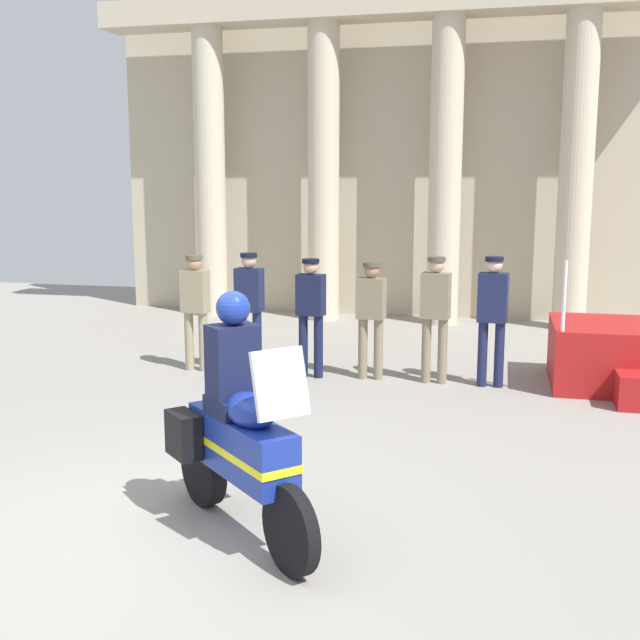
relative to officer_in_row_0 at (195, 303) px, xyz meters
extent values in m
plane|color=gray|center=(1.70, -5.29, -1.00)|extent=(28.00, 28.00, 0.00)
cube|color=#B6AB91|center=(1.99, 5.73, 2.50)|extent=(11.46, 0.30, 7.00)
cylinder|color=beige|center=(-1.59, 4.82, 1.89)|extent=(0.62, 0.62, 5.78)
cylinder|color=beige|center=(0.80, 4.82, 1.89)|extent=(0.62, 0.62, 5.78)
cylinder|color=beige|center=(3.18, 4.82, 1.89)|extent=(0.62, 0.62, 5.78)
cylinder|color=beige|center=(5.57, 4.82, 1.89)|extent=(0.62, 0.62, 5.78)
cube|color=#BEB297|center=(1.99, 4.82, 5.04)|extent=(11.46, 0.82, 0.50)
cylinder|color=silver|center=(5.09, -0.30, 0.30)|extent=(0.05, 0.05, 0.90)
cylinder|color=gray|center=(-0.11, 0.00, -0.57)|extent=(0.13, 0.13, 0.86)
cylinder|color=gray|center=(0.11, 0.00, -0.57)|extent=(0.13, 0.13, 0.86)
cube|color=gray|center=(0.00, 0.00, 0.17)|extent=(0.40, 0.27, 0.62)
sphere|color=tan|center=(0.00, 0.00, 0.58)|extent=(0.21, 0.21, 0.21)
cylinder|color=brown|center=(0.00, 0.00, 0.66)|extent=(0.24, 0.24, 0.06)
cylinder|color=#191E42|center=(0.72, -0.03, -0.54)|extent=(0.13, 0.13, 0.91)
cylinder|color=#191E42|center=(0.94, -0.03, -0.54)|extent=(0.13, 0.13, 0.91)
cube|color=#191E42|center=(0.83, -0.03, 0.22)|extent=(0.40, 0.27, 0.62)
sphere|color=tan|center=(0.83, -0.03, 0.63)|extent=(0.21, 0.21, 0.21)
cylinder|color=black|center=(0.83, -0.03, 0.71)|extent=(0.24, 0.24, 0.06)
cylinder|color=#141938|center=(1.62, -0.02, -0.55)|extent=(0.13, 0.13, 0.89)
cylinder|color=#141938|center=(1.84, -0.02, -0.55)|extent=(0.13, 0.13, 0.89)
cube|color=#141938|center=(1.73, -0.02, 0.18)|extent=(0.40, 0.27, 0.57)
sphere|color=tan|center=(1.73, -0.02, 0.57)|extent=(0.21, 0.21, 0.21)
cylinder|color=black|center=(1.73, -0.02, 0.65)|extent=(0.24, 0.24, 0.06)
cylinder|color=#7A7056|center=(2.46, 0.07, -0.57)|extent=(0.13, 0.13, 0.86)
cylinder|color=#7A7056|center=(2.68, 0.07, -0.57)|extent=(0.13, 0.13, 0.86)
cube|color=#7A7056|center=(2.57, 0.07, 0.14)|extent=(0.40, 0.27, 0.57)
sphere|color=#997056|center=(2.57, 0.07, 0.53)|extent=(0.21, 0.21, 0.21)
cylinder|color=#494334|center=(2.57, 0.07, 0.61)|extent=(0.24, 0.24, 0.06)
cylinder|color=#7A7056|center=(3.35, 0.04, -0.55)|extent=(0.13, 0.13, 0.90)
cylinder|color=#7A7056|center=(3.57, 0.04, -0.55)|extent=(0.13, 0.13, 0.90)
cube|color=#7A7056|center=(3.46, 0.04, 0.21)|extent=(0.40, 0.27, 0.62)
sphere|color=tan|center=(3.46, 0.04, 0.63)|extent=(0.21, 0.21, 0.21)
cylinder|color=#494334|center=(3.46, 0.04, 0.71)|extent=(0.24, 0.24, 0.06)
cylinder|color=#191E42|center=(4.10, 0.02, -0.56)|extent=(0.13, 0.13, 0.88)
cylinder|color=#191E42|center=(4.32, 0.02, -0.56)|extent=(0.13, 0.13, 0.88)
cube|color=#191E42|center=(4.21, 0.02, 0.21)|extent=(0.40, 0.27, 0.66)
sphere|color=beige|center=(4.21, 0.02, 0.65)|extent=(0.21, 0.21, 0.21)
cylinder|color=black|center=(4.21, 0.02, 0.73)|extent=(0.24, 0.24, 0.06)
cylinder|color=black|center=(2.97, -5.58, -0.68)|extent=(0.53, 0.52, 0.64)
cylinder|color=black|center=(1.92, -4.57, -0.68)|extent=(0.56, 0.54, 0.64)
cube|color=navy|center=(2.44, -5.08, -0.28)|extent=(1.11, 1.09, 0.44)
ellipsoid|color=navy|center=(2.55, -5.18, 0.04)|extent=(0.60, 0.59, 0.26)
cube|color=yellow|center=(2.44, -5.08, -0.30)|extent=(1.14, 1.11, 0.06)
cube|color=silver|center=(2.88, -5.49, 0.34)|extent=(0.39, 0.40, 0.47)
cube|color=black|center=(2.27, -4.54, -0.28)|extent=(0.38, 0.38, 0.36)
cube|color=black|center=(1.90, -4.92, -0.28)|extent=(0.38, 0.38, 0.36)
cube|color=#141938|center=(2.36, -4.99, 0.01)|extent=(0.52, 0.52, 0.14)
cube|color=#141938|center=(2.36, -4.99, 0.36)|extent=(0.44, 0.44, 0.56)
sphere|color=navy|center=(2.37, -5.01, 0.77)|extent=(0.26, 0.26, 0.26)
camera|label=1|loc=(4.33, -10.47, 1.67)|focal=43.81mm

